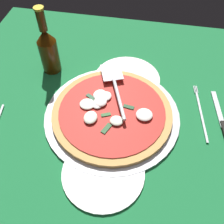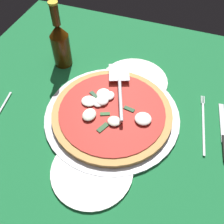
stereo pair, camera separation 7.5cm
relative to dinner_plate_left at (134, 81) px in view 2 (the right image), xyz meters
The scene contains 9 objects.
ground_plane 15.44cm from the dinner_plate_left, 25.36° to the right, with size 99.12×99.12×0.80cm, color #1A6735.
checker_pattern 15.42cm from the dinner_plate_left, 25.36° to the right, with size 99.12×99.12×0.10cm.
pizza_pan 16.15cm from the dinner_plate_left, ahead, with size 39.24×39.24×1.14cm, color silver.
dinner_plate_left is the anchor object (origin of this frame).
dinner_plate_right 34.23cm from the dinner_plate_left, ahead, with size 20.67×20.67×1.00cm, color white.
pizza 16.21cm from the dinner_plate_left, ahead, with size 34.70×34.70×2.98cm.
pizza_server 8.78cm from the dinner_plate_left, 20.17° to the right, with size 23.31×11.83×1.00cm.
place_setting_far 28.88cm from the dinner_plate_left, 67.03° to the left, with size 21.30×14.28×1.40cm.
beer_bottle 27.12cm from the dinner_plate_left, 90.75° to the right, with size 6.09×6.09×22.82cm.
Camera 2 is at (46.08, 20.41, 60.52)cm, focal length 41.62 mm.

